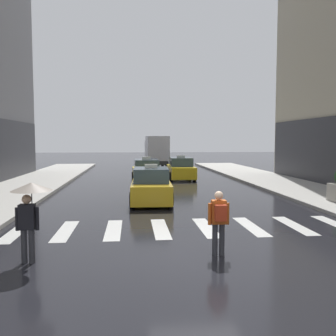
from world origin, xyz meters
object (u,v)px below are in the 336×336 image
object	(u,v)px
taxi_second	(146,172)
taxi_third	(181,169)
pedestrian_with_backpack	(219,218)
taxi_lead	(151,187)
box_truck	(156,150)
pedestrian_with_umbrella	(30,200)

from	to	relation	value
taxi_second	taxi_third	world-z (taller)	same
pedestrian_with_backpack	taxi_lead	bearing A→B (deg)	98.67
taxi_lead	box_truck	size ratio (longest dim) A/B	0.61
taxi_third	pedestrian_with_umbrella	xyz separation A→B (m)	(-6.12, -18.57, 0.79)
taxi_third	pedestrian_with_umbrella	world-z (taller)	pedestrian_with_umbrella
taxi_third	box_truck	xyz separation A→B (m)	(-1.05, 12.27, 1.13)
taxi_third	box_truck	bearing A→B (deg)	94.89
box_truck	pedestrian_with_backpack	size ratio (longest dim) A/B	4.59
taxi_third	pedestrian_with_umbrella	bearing A→B (deg)	-108.25
taxi_second	taxi_lead	bearing A→B (deg)	-90.64
taxi_lead	taxi_third	distance (m)	10.53
taxi_second	pedestrian_with_backpack	size ratio (longest dim) A/B	2.77
pedestrian_with_umbrella	taxi_second	bearing A→B (deg)	78.09
pedestrian_with_backpack	taxi_second	bearing A→B (deg)	94.23
taxi_third	taxi_lead	bearing A→B (deg)	-105.47
taxi_lead	taxi_third	size ratio (longest dim) A/B	1.01
taxi_second	box_truck	bearing A→B (deg)	83.51
box_truck	taxi_third	bearing A→B (deg)	-85.11
taxi_second	taxi_third	distance (m)	3.66
taxi_lead	box_truck	xyz separation A→B (m)	(1.76, 22.42, 1.13)
pedestrian_with_umbrella	pedestrian_with_backpack	world-z (taller)	pedestrian_with_umbrella
pedestrian_with_backpack	box_truck	bearing A→B (deg)	89.09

